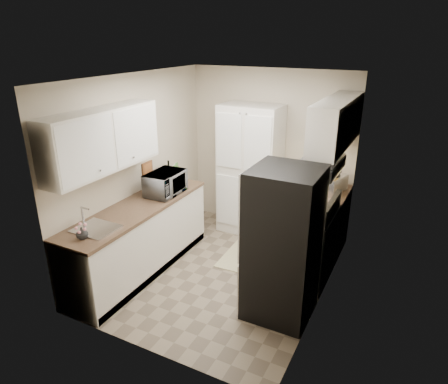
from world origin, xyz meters
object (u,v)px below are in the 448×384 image
(pantry_cabinet, at_px, (250,170))
(electric_range, at_px, (305,243))
(microwave, at_px, (165,183))
(refrigerator, at_px, (283,244))
(wine_bottle, at_px, (169,172))
(toaster_oven, at_px, (330,183))

(pantry_cabinet, relative_size, electric_range, 1.77)
(electric_range, xyz_separation_m, microwave, (-1.88, -0.30, 0.60))
(pantry_cabinet, relative_size, refrigerator, 1.18)
(refrigerator, bearing_deg, microwave, 164.93)
(wine_bottle, height_order, toaster_oven, wine_bottle)
(electric_range, height_order, microwave, microwave)
(refrigerator, relative_size, toaster_oven, 4.10)
(pantry_cabinet, distance_m, electric_range, 1.58)
(wine_bottle, bearing_deg, refrigerator, -23.79)
(pantry_cabinet, distance_m, toaster_oven, 1.26)
(microwave, distance_m, wine_bottle, 0.48)
(microwave, bearing_deg, wine_bottle, 26.99)
(pantry_cabinet, relative_size, toaster_oven, 4.83)
(pantry_cabinet, bearing_deg, electric_range, -38.22)
(refrigerator, xyz_separation_m, wine_bottle, (-2.08, 0.92, 0.22))
(wine_bottle, bearing_deg, toaster_oven, 17.13)
(electric_range, relative_size, toaster_oven, 2.73)
(pantry_cabinet, bearing_deg, wine_bottle, -139.31)
(toaster_oven, bearing_deg, pantry_cabinet, -170.24)
(electric_range, bearing_deg, pantry_cabinet, 141.78)
(refrigerator, height_order, wine_bottle, refrigerator)
(pantry_cabinet, bearing_deg, refrigerator, -56.54)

